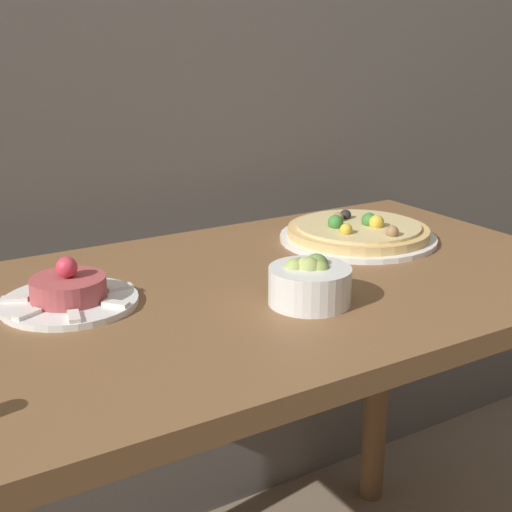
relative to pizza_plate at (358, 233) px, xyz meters
name	(u,v)px	position (x,y,z in m)	size (l,w,h in m)	color
dining_table	(259,354)	(-0.29, -0.10, -0.14)	(1.15, 0.67, 0.78)	brown
pizza_plate	(358,233)	(0.00, 0.00, 0.00)	(0.30, 0.30, 0.06)	white
tartare_plate	(69,294)	(-0.58, -0.04, 0.00)	(0.20, 0.20, 0.08)	white
small_bowl	(309,282)	(-0.27, -0.22, 0.02)	(0.12, 0.12, 0.07)	white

